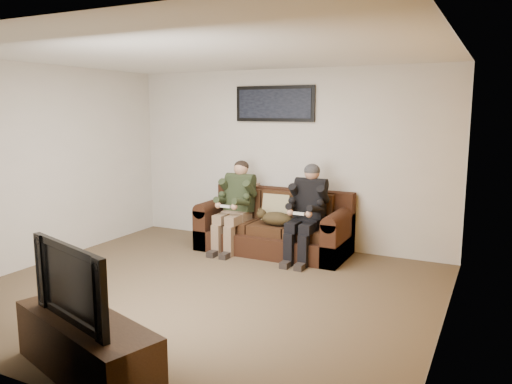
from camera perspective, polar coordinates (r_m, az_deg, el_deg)
The scene contains 16 objects.
floor at distance 5.77m, azimuth -5.71°, elevation -11.10°, with size 5.00×5.00×0.00m, color brown.
ceiling at distance 5.44m, azimuth -6.17°, elevation 15.52°, with size 5.00×5.00×0.00m, color silver.
wall_back at distance 7.44m, azimuth 3.39°, elevation 3.87°, with size 5.00×5.00×0.00m, color beige.
wall_front at distance 3.78m, azimuth -24.52°, elevation -2.40°, with size 5.00×5.00×0.00m, color beige.
wall_left at distance 7.10m, azimuth -23.25°, elevation 2.86°, with size 4.50×4.50×0.00m, color beige.
wall_right at distance 4.63m, azimuth 21.18°, elevation -0.13°, with size 4.50×4.50×0.00m, color beige.
accent_wall_right at distance 4.64m, azimuth 21.06°, elevation -0.12°, with size 4.50×4.50×0.00m, color #C17513.
sofa at distance 7.20m, azimuth 2.23°, elevation -4.14°, with size 2.13×0.92×0.87m.
throw_pillow at distance 7.18m, azimuth 2.37°, elevation -1.82°, with size 0.41×0.12×0.39m, color tan.
throw_blanket at distance 7.61m, azimuth -1.35°, elevation 0.77°, with size 0.44×0.21×0.08m, color #C6AE92.
person_left at distance 7.21m, azimuth -2.32°, elevation -0.98°, with size 0.51×0.87×1.28m.
person_right at distance 6.75m, azimuth 5.88°, elevation -1.69°, with size 0.51×0.86×1.29m.
cat at distance 6.93m, azimuth 2.23°, elevation -3.01°, with size 0.66×0.26×0.24m.
framed_poster at distance 7.44m, azimuth 2.14°, elevation 10.05°, with size 1.25×0.05×0.52m.
tv_stand at distance 4.19m, azimuth -18.82°, elevation -16.38°, with size 1.45×0.47×0.46m, color #322010.
television at distance 4.00m, azimuth -19.22°, elevation -9.54°, with size 1.04×0.14×0.60m, color black.
Camera 1 is at (2.90, -4.56, 2.02)m, focal length 35.00 mm.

